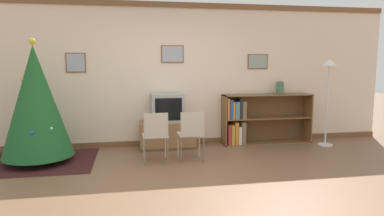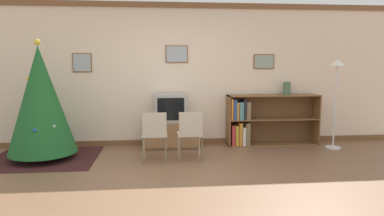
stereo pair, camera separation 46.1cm
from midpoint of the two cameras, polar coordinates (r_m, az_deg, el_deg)
ground_plane at (r=4.59m, az=1.03°, el=-12.64°), size 24.00×24.00×0.00m
wall_back at (r=6.58m, az=-1.22°, el=5.54°), size 8.88×0.11×2.70m
area_rug at (r=6.16m, az=-21.47°, el=-7.85°), size 1.74×1.50×0.01m
christmas_tree at (r=5.98m, az=-21.92°, el=1.20°), size 1.09×1.09×1.95m
tv_console at (r=6.41m, az=-1.52°, el=-4.42°), size 1.02×0.48×0.51m
television at (r=6.32m, az=-1.54°, el=0.09°), size 0.58×0.47×0.51m
folding_chair_left at (r=5.44m, az=-3.86°, el=-4.26°), size 0.40×0.40×0.82m
folding_chair_right at (r=5.48m, az=2.15°, el=-4.15°), size 0.40×0.40×0.82m
bookshelf at (r=6.76m, az=12.67°, el=-2.08°), size 1.77×0.36×0.97m
vase at (r=6.94m, az=17.36°, el=3.18°), size 0.14×0.14×0.25m
standing_lamp at (r=6.85m, az=24.77°, el=4.21°), size 0.28×0.28×1.65m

